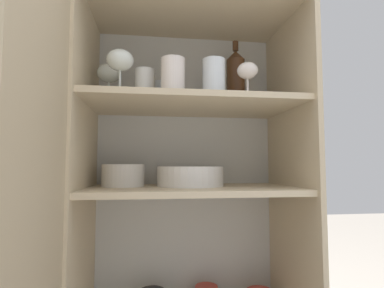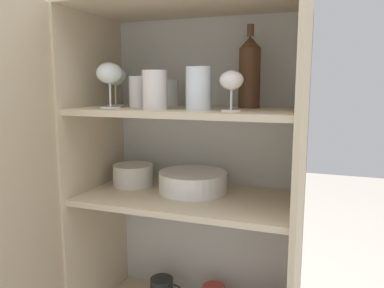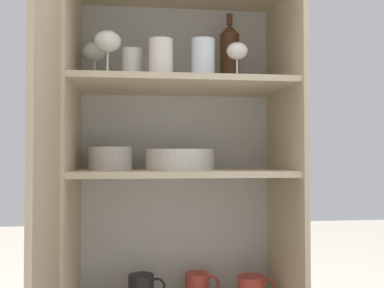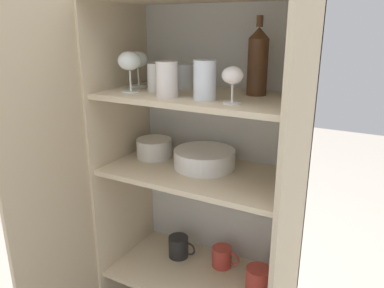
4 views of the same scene
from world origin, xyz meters
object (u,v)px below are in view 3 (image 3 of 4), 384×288
at_px(mixing_bowl_large, 111,157).
at_px(plate_stack_white, 180,159).
at_px(coffee_mug_primary, 198,285).
at_px(wine_bottle, 230,55).

bearing_deg(mixing_bowl_large, plate_stack_white, -1.07).
bearing_deg(plate_stack_white, coffee_mug_primary, 33.62).
xyz_separation_m(plate_stack_white, coffee_mug_primary, (0.07, 0.05, -0.46)).
relative_size(mixing_bowl_large, coffee_mug_primary, 1.21).
xyz_separation_m(wine_bottle, plate_stack_white, (-0.19, -0.04, -0.39)).
height_order(mixing_bowl_large, coffee_mug_primary, mixing_bowl_large).
relative_size(wine_bottle, mixing_bowl_large, 1.81).
xyz_separation_m(wine_bottle, coffee_mug_primary, (-0.12, 0.01, -0.85)).
distance_m(mixing_bowl_large, coffee_mug_primary, 0.57).
distance_m(plate_stack_white, coffee_mug_primary, 0.47).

